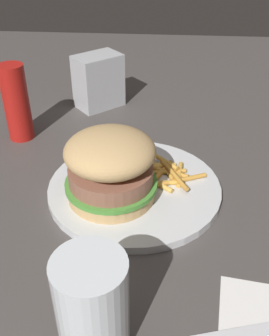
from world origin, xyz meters
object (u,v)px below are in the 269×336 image
object	(u,v)px
plate	(134,188)
drink_glass	(93,312)
napkin_dispenser	(99,81)
ketchup_bottle	(16,103)
fries_pile	(164,173)
sandwich	(110,166)

from	to	relation	value
plate	drink_glass	xyz separation A→B (m)	(0.02, 0.24, 0.04)
napkin_dispenser	ketchup_bottle	size ratio (longest dim) A/B	0.79
plate	napkin_dispenser	xyz separation A→B (m)	(0.10, -0.29, 0.05)
fries_pile	napkin_dispenser	bearing A→B (deg)	-61.97
plate	sandwich	bearing A→B (deg)	41.40
plate	sandwich	xyz separation A→B (m)	(0.03, 0.03, 0.06)
fries_pile	ketchup_bottle	size ratio (longest dim) A/B	0.89
sandwich	napkin_dispenser	distance (m)	0.32
sandwich	plate	bearing A→B (deg)	-138.60
sandwich	drink_glass	distance (m)	0.22
drink_glass	napkin_dispenser	world-z (taller)	drink_glass
plate	fries_pile	world-z (taller)	fries_pile
plate	drink_glass	bearing A→B (deg)	85.46
ketchup_bottle	drink_glass	bearing A→B (deg)	116.93
drink_glass	ketchup_bottle	size ratio (longest dim) A/B	0.82
fries_pile	drink_glass	bearing A→B (deg)	77.01
sandwich	ketchup_bottle	distance (m)	0.25
fries_pile	ketchup_bottle	world-z (taller)	ketchup_bottle
drink_glass	napkin_dispenser	size ratio (longest dim) A/B	1.04
fries_pile	drink_glass	world-z (taller)	drink_glass
sandwich	napkin_dispenser	bearing A→B (deg)	-78.26
napkin_dispenser	sandwich	bearing A→B (deg)	60.04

